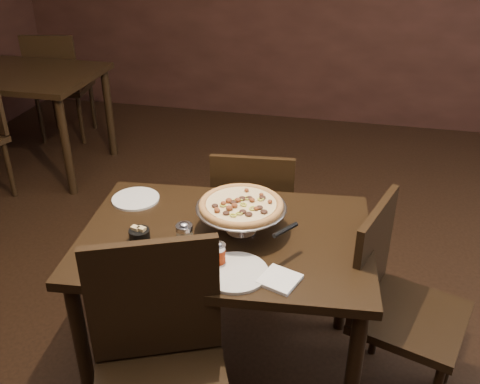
# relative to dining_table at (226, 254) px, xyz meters

# --- Properties ---
(room) EXTENTS (6.04, 7.04, 2.84)m
(room) POSITION_rel_dining_table_xyz_m (0.10, -0.07, 0.75)
(room) COLOR black
(room) RESTS_ON ground
(dining_table) EXTENTS (1.28, 0.92, 0.75)m
(dining_table) POSITION_rel_dining_table_xyz_m (0.00, 0.00, 0.00)
(dining_table) COLOR black
(dining_table) RESTS_ON ground
(background_table) EXTENTS (1.29, 0.86, 0.81)m
(background_table) POSITION_rel_dining_table_xyz_m (-2.16, 1.78, 0.04)
(background_table) COLOR black
(background_table) RESTS_ON ground
(pizza_stand) EXTENTS (0.38, 0.38, 0.16)m
(pizza_stand) POSITION_rel_dining_table_xyz_m (0.06, 0.04, 0.23)
(pizza_stand) COLOR silver
(pizza_stand) RESTS_ON dining_table
(parmesan_shaker) EXTENTS (0.07, 0.07, 0.12)m
(parmesan_shaker) POSITION_rel_dining_table_xyz_m (-0.14, -0.13, 0.16)
(parmesan_shaker) COLOR beige
(parmesan_shaker) RESTS_ON dining_table
(pepper_flake_shaker) EXTENTS (0.06, 0.06, 0.10)m
(pepper_flake_shaker) POSITION_rel_dining_table_xyz_m (0.02, -0.21, 0.15)
(pepper_flake_shaker) COLOR maroon
(pepper_flake_shaker) RESTS_ON dining_table
(packet_caddy) EXTENTS (0.09, 0.09, 0.07)m
(packet_caddy) POSITION_rel_dining_table_xyz_m (-0.33, -0.12, 0.13)
(packet_caddy) COLOR black
(packet_caddy) RESTS_ON dining_table
(napkin_stack) EXTENTS (0.17, 0.17, 0.01)m
(napkin_stack) POSITION_rel_dining_table_xyz_m (0.27, -0.26, 0.11)
(napkin_stack) COLOR white
(napkin_stack) RESTS_ON dining_table
(plate_left) EXTENTS (0.22, 0.22, 0.01)m
(plate_left) POSITION_rel_dining_table_xyz_m (-0.48, 0.19, 0.10)
(plate_left) COLOR silver
(plate_left) RESTS_ON dining_table
(plate_near) EXTENTS (0.25, 0.25, 0.01)m
(plate_near) POSITION_rel_dining_table_xyz_m (0.10, -0.25, 0.11)
(plate_near) COLOR silver
(plate_near) RESTS_ON dining_table
(serving_spatula) EXTENTS (0.16, 0.16, 0.02)m
(serving_spatula) POSITION_rel_dining_table_xyz_m (0.26, -0.10, 0.22)
(serving_spatula) COLOR silver
(serving_spatula) RESTS_ON pizza_stand
(chair_far) EXTENTS (0.46, 0.46, 0.89)m
(chair_far) POSITION_rel_dining_table_xyz_m (-0.00, 0.60, -0.17)
(chair_far) COLOR black
(chair_far) RESTS_ON ground
(chair_near) EXTENTS (0.61, 0.61, 1.00)m
(chair_near) POSITION_rel_dining_table_xyz_m (-0.09, -0.58, -0.11)
(chair_near) COLOR black
(chair_near) RESTS_ON ground
(chair_side) EXTENTS (0.54, 0.54, 0.92)m
(chair_side) POSITION_rel_dining_table_xyz_m (0.72, 0.05, -0.15)
(chair_side) COLOR black
(chair_side) RESTS_ON ground
(bg_chair_far) EXTENTS (0.53, 0.53, 0.98)m
(bg_chair_far) POSITION_rel_dining_table_xyz_m (-2.15, 2.38, -0.12)
(bg_chair_far) COLOR black
(bg_chair_far) RESTS_ON ground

